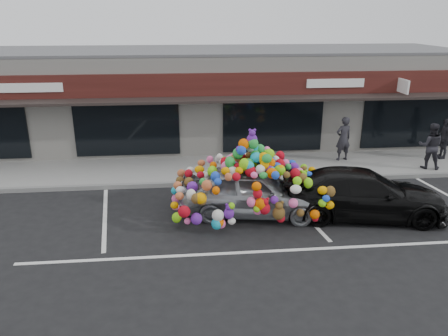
{
  "coord_description": "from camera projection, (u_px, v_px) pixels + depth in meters",
  "views": [
    {
      "loc": [
        -0.78,
        -12.07,
        5.79
      ],
      "look_at": [
        0.55,
        1.4,
        1.02
      ],
      "focal_mm": 35.0,
      "sensor_mm": 36.0,
      "label": 1
    }
  ],
  "objects": [
    {
      "name": "pedestrian_b",
      "position": [
        430.0,
        146.0,
        16.68
      ],
      "size": [
        1.06,
        0.96,
        1.79
      ],
      "primitive_type": "imported",
      "rotation": [
        0.0,
        0.0,
        2.75
      ],
      "color": "black",
      "rests_on": "sidewalk"
    },
    {
      "name": "lane_line",
      "position": [
        293.0,
        250.0,
        11.34
      ],
      "size": [
        14.0,
        0.12,
        0.01
      ],
      "primitive_type": "cube",
      "color": "silver",
      "rests_on": "ground"
    },
    {
      "name": "kerb",
      "position": [
        206.0,
        183.0,
        15.64
      ],
      "size": [
        26.0,
        0.18,
        0.16
      ],
      "primitive_type": "cube",
      "color": "slate",
      "rests_on": "ground"
    },
    {
      "name": "parking_stripe_mid",
      "position": [
        299.0,
        209.0,
        13.77
      ],
      "size": [
        0.73,
        4.37,
        0.01
      ],
      "primitive_type": "cube",
      "rotation": [
        0.0,
        0.0,
        0.14
      ],
      "color": "silver",
      "rests_on": "ground"
    },
    {
      "name": "black_sedan",
      "position": [
        363.0,
        194.0,
        13.08
      ],
      "size": [
        2.79,
        5.16,
        1.42
      ],
      "primitive_type": "imported",
      "rotation": [
        0.0,
        0.0,
        1.4
      ],
      "color": "black",
      "rests_on": "ground"
    },
    {
      "name": "ground",
      "position": [
        211.0,
        215.0,
        13.32
      ],
      "size": [
        90.0,
        90.0,
        0.0
      ],
      "primitive_type": "plane",
      "color": "black",
      "rests_on": "ground"
    },
    {
      "name": "sidewalk",
      "position": [
        204.0,
        169.0,
        17.05
      ],
      "size": [
        26.0,
        3.0,
        0.15
      ],
      "primitive_type": "cube",
      "color": "gray",
      "rests_on": "ground"
    },
    {
      "name": "pedestrian_c",
      "position": [
        444.0,
        138.0,
        17.89
      ],
      "size": [
        0.98,
        0.42,
        1.67
      ],
      "primitive_type": "imported",
      "rotation": [
        0.0,
        0.0,
        4.72
      ],
      "color": "#242228",
      "rests_on": "sidewalk"
    },
    {
      "name": "pedestrian_a",
      "position": [
        343.0,
        139.0,
        17.64
      ],
      "size": [
        0.73,
        0.55,
        1.8
      ],
      "primitive_type": "imported",
      "rotation": [
        0.0,
        0.0,
        3.33
      ],
      "color": "black",
      "rests_on": "sidewalk"
    },
    {
      "name": "shop_building",
      "position": [
        198.0,
        96.0,
        20.53
      ],
      "size": [
        24.0,
        7.2,
        4.31
      ],
      "color": "silver",
      "rests_on": "ground"
    },
    {
      "name": "toy_car",
      "position": [
        252.0,
        185.0,
        13.15
      ],
      "size": [
        3.17,
        4.95,
        2.73
      ],
      "rotation": [
        0.0,
        0.0,
        1.4
      ],
      "color": "#B8BDC3",
      "rests_on": "ground"
    },
    {
      "name": "parking_stripe_left",
      "position": [
        105.0,
        217.0,
        13.21
      ],
      "size": [
        0.73,
        4.37,
        0.01
      ],
      "primitive_type": "cube",
      "rotation": [
        0.0,
        0.0,
        0.14
      ],
      "color": "silver",
      "rests_on": "ground"
    }
  ]
}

